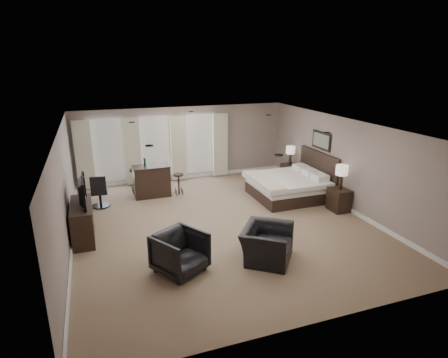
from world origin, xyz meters
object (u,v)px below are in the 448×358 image
object	(u,v)px
nightstand_far	(289,173)
lamp_far	(290,155)
bar_counter	(152,181)
tv	(80,201)
bed	(288,176)
armchair_far	(180,251)
armchair_near	(267,238)
nightstand_near	(339,200)
bar_stool_left	(136,181)
lamp_near	(341,177)
dresser	(83,221)
bar_stool_right	(179,184)
desk_chair	(99,191)

from	to	relation	value
nightstand_far	lamp_far	size ratio (longest dim) A/B	0.94
bar_counter	tv	bearing A→B (deg)	-130.58
bed	tv	world-z (taller)	bed
armchair_far	bar_counter	world-z (taller)	bar_counter
armchair_far	bar_counter	bearing A→B (deg)	56.92
tv	armchair_near	world-z (taller)	tv
lamp_far	bar_counter	bearing A→B (deg)	179.03
nightstand_near	armchair_near	world-z (taller)	armchair_near
tv	bar_stool_left	world-z (taller)	tv
lamp_near	tv	bearing A→B (deg)	175.18
bar_counter	nightstand_near	bearing A→B (deg)	-31.51
dresser	bar_stool_right	world-z (taller)	dresser
bar_stool_right	armchair_near	bearing A→B (deg)	-79.53
bed	nightstand_far	distance (m)	1.74
nightstand_far	lamp_far	world-z (taller)	lamp_far
lamp_near	armchair_far	world-z (taller)	lamp_near
armchair_far	bar_stool_right	xyz separation A→B (m)	(1.01, 4.54, -0.12)
bar_stool_right	armchair_far	bearing A→B (deg)	-102.57
armchair_near	armchair_far	bearing A→B (deg)	123.33
lamp_far	armchair_near	size ratio (longest dim) A/B	0.57
tv	bar_stool_right	world-z (taller)	tv
nightstand_near	bar_stool_right	size ratio (longest dim) A/B	0.94
nightstand_far	bar_stool_right	world-z (taller)	bar_stool_right
dresser	armchair_near	world-z (taller)	armchair_near
lamp_far	bar_counter	xyz separation A→B (m)	(-4.87, 0.08, -0.44)
lamp_far	armchair_near	distance (m)	5.70
bar_stool_right	bar_counter	bearing A→B (deg)	171.73
dresser	armchair_far	xyz separation A→B (m)	(1.87, -2.26, 0.03)
lamp_near	bar_counter	size ratio (longest dim) A/B	0.61
nightstand_far	bar_counter	distance (m)	4.87
bed	nightstand_far	world-z (taller)	bed
armchair_far	bed	bearing A→B (deg)	6.11
armchair_near	bar_stool_right	world-z (taller)	armchair_near
armchair_near	bar_counter	world-z (taller)	bar_counter
nightstand_near	lamp_far	size ratio (longest dim) A/B	0.98
armchair_near	desk_chair	bearing A→B (deg)	74.23
nightstand_far	tv	xyz separation A→B (m)	(-6.92, -2.32, 0.65)
bar_stool_right	lamp_near	bearing A→B (deg)	-35.35
desk_chair	nightstand_near	bearing A→B (deg)	163.31
armchair_far	bar_stool_left	distance (m)	5.21
bed	bar_stool_left	size ratio (longest dim) A/B	2.77
nightstand_far	tv	size ratio (longest dim) A/B	0.55
lamp_far	dresser	bearing A→B (deg)	-161.49
lamp_near	armchair_far	distance (m)	5.34
bar_stool_right	desk_chair	size ratio (longest dim) A/B	0.69
lamp_far	armchair_near	bearing A→B (deg)	-123.92
nightstand_far	lamp_far	bearing A→B (deg)	0.00
lamp_near	dresser	size ratio (longest dim) A/B	0.46
bar_counter	nightstand_far	bearing A→B (deg)	-0.97
bar_counter	bar_stool_left	size ratio (longest dim) A/B	1.46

